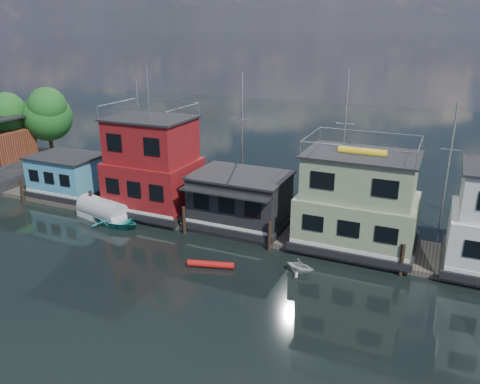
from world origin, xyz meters
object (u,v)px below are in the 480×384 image
at_px(houseboat_blue, 68,175).
at_px(dinghy_white, 300,266).
at_px(houseboat_dark, 240,199).
at_px(houseboat_green, 358,202).
at_px(houseboat_red, 153,167).
at_px(dinghy_teal, 117,221).
at_px(tarp_runabout, 102,211).
at_px(red_kayak, 211,264).

relative_size(houseboat_blue, dinghy_white, 3.37).
bearing_deg(houseboat_dark, houseboat_green, 0.12).
bearing_deg(houseboat_red, dinghy_teal, -108.02).
height_order(tarp_runabout, dinghy_teal, tarp_runabout).
xyz_separation_m(houseboat_green, tarp_runabout, (-20.19, -3.03, -2.84)).
xyz_separation_m(houseboat_blue, dinghy_white, (23.99, -5.13, -1.70)).
distance_m(houseboat_red, houseboat_dark, 8.18).
height_order(houseboat_dark, dinghy_teal, houseboat_dark).
height_order(houseboat_red, dinghy_teal, houseboat_red).
bearing_deg(tarp_runabout, houseboat_blue, 167.00).
height_order(houseboat_green, tarp_runabout, houseboat_green).
bearing_deg(dinghy_teal, houseboat_blue, 72.47).
xyz_separation_m(houseboat_green, dinghy_white, (-2.51, -5.13, -3.05)).
distance_m(houseboat_dark, red_kayak, 7.21).
bearing_deg(dinghy_teal, houseboat_red, -11.48).
height_order(houseboat_blue, houseboat_dark, houseboat_dark).
bearing_deg(houseboat_blue, red_kayak, -20.38).
bearing_deg(houseboat_blue, houseboat_red, 0.00).
xyz_separation_m(houseboat_blue, red_kayak, (18.39, -6.83, -1.97)).
bearing_deg(houseboat_dark, houseboat_red, 179.86).
xyz_separation_m(tarp_runabout, red_kayak, (12.08, -3.80, -0.48)).
xyz_separation_m(red_kayak, dinghy_teal, (-10.10, 3.13, 0.20)).
distance_m(houseboat_red, dinghy_white, 15.79).
xyz_separation_m(houseboat_green, red_kayak, (-8.11, -6.83, -3.32)).
relative_size(houseboat_dark, red_kayak, 2.36).
distance_m(red_kayak, dinghy_teal, 10.58).
bearing_deg(houseboat_blue, houseboat_green, 0.00).
height_order(houseboat_red, houseboat_green, houseboat_red).
xyz_separation_m(houseboat_blue, houseboat_dark, (17.50, -0.02, 0.21)).
xyz_separation_m(houseboat_red, houseboat_dark, (8.00, -0.02, -1.69)).
distance_m(houseboat_green, red_kayak, 11.11).
bearing_deg(tarp_runabout, dinghy_teal, -6.15).
bearing_deg(houseboat_green, houseboat_blue, -180.00).
bearing_deg(dinghy_white, houseboat_blue, 86.30).
relative_size(houseboat_red, tarp_runabout, 2.38).
bearing_deg(tarp_runabout, houseboat_dark, 27.72).
bearing_deg(houseboat_green, houseboat_dark, -179.88).
distance_m(houseboat_red, tarp_runabout, 5.56).
bearing_deg(dinghy_teal, dinghy_white, -88.63).
xyz_separation_m(houseboat_blue, tarp_runabout, (6.31, -3.03, -1.50)).
bearing_deg(red_kayak, houseboat_green, 24.63).
distance_m(houseboat_green, dinghy_white, 6.47).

